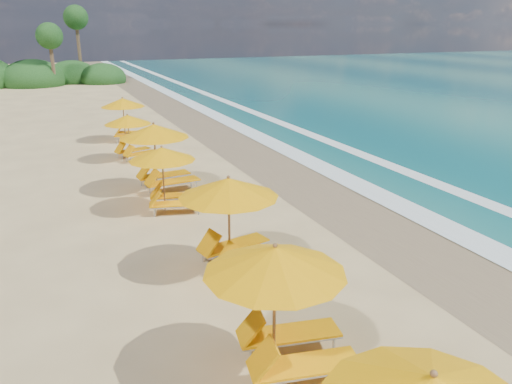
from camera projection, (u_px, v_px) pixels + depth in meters
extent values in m
plane|color=#D0B77A|center=(256.00, 228.00, 16.01)|extent=(160.00, 160.00, 0.00)
cube|color=#8B7853|center=(363.00, 211.00, 17.50)|extent=(4.00, 160.00, 0.01)
cube|color=white|center=(399.00, 204.00, 18.05)|extent=(1.20, 160.00, 0.01)
cube|color=white|center=(463.00, 194.00, 19.17)|extent=(0.80, 160.00, 0.01)
sphere|color=olive|center=(434.00, 374.00, 5.49)|extent=(0.09, 0.09, 0.09)
cylinder|color=olive|center=(274.00, 312.00, 9.06)|extent=(0.06, 0.06, 2.46)
cone|color=#F3A005|center=(275.00, 260.00, 8.74)|extent=(2.93, 2.93, 0.49)
sphere|color=olive|center=(275.00, 245.00, 8.66)|extent=(0.09, 0.09, 0.09)
cylinder|color=olive|center=(229.00, 226.00, 12.96)|extent=(0.06, 0.06, 2.45)
cone|color=#F3A005|center=(228.00, 187.00, 12.64)|extent=(2.98, 2.98, 0.49)
sphere|color=olive|center=(228.00, 177.00, 12.55)|extent=(0.09, 0.09, 0.09)
cylinder|color=olive|center=(163.00, 180.00, 17.26)|extent=(0.05, 0.05, 2.18)
cone|color=#F3A005|center=(162.00, 154.00, 16.97)|extent=(2.71, 2.71, 0.44)
sphere|color=olive|center=(161.00, 147.00, 16.90)|extent=(0.08, 0.08, 0.08)
cylinder|color=olive|center=(156.00, 158.00, 19.30)|extent=(0.06, 0.06, 2.54)
cone|color=#F3A005|center=(154.00, 131.00, 18.97)|extent=(2.86, 2.86, 0.51)
sphere|color=olive|center=(153.00, 123.00, 18.88)|extent=(0.09, 0.09, 0.09)
cylinder|color=olive|center=(129.00, 138.00, 23.74)|extent=(0.05, 0.05, 2.10)
cone|color=#F3A005|center=(128.00, 120.00, 23.46)|extent=(2.74, 2.74, 0.42)
sphere|color=olive|center=(127.00, 114.00, 23.39)|extent=(0.07, 0.07, 0.07)
cylinder|color=olive|center=(124.00, 120.00, 27.71)|extent=(0.06, 0.06, 2.29)
cone|color=#F3A005|center=(123.00, 102.00, 27.41)|extent=(2.90, 2.90, 0.46)
sphere|color=olive|center=(122.00, 98.00, 27.33)|extent=(0.08, 0.08, 0.08)
ellipsoid|color=#163D14|center=(33.00, 80.00, 52.89)|extent=(6.40, 6.40, 4.16)
ellipsoid|color=#163D14|center=(73.00, 77.00, 56.15)|extent=(5.60, 5.60, 3.64)
ellipsoid|color=#163D14|center=(103.00, 78.00, 55.54)|extent=(5.00, 5.00, 3.25)
cylinder|color=brown|center=(52.00, 62.00, 51.30)|extent=(0.36, 0.36, 5.00)
sphere|color=#163D14|center=(49.00, 36.00, 50.52)|extent=(2.60, 2.60, 2.60)
cylinder|color=brown|center=(79.00, 50.00, 55.63)|extent=(0.36, 0.36, 6.80)
sphere|color=#163D14|center=(76.00, 17.00, 54.56)|extent=(2.60, 2.60, 2.60)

